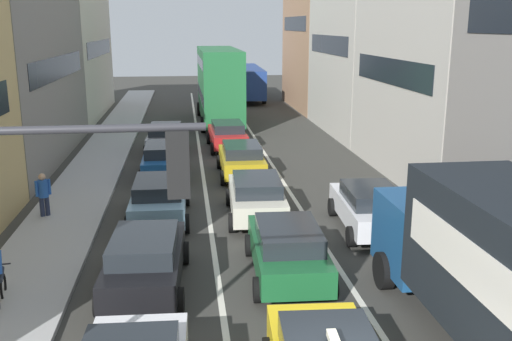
{
  "coord_description": "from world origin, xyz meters",
  "views": [
    {
      "loc": [
        -2.45,
        -7.5,
        6.6
      ],
      "look_at": [
        0.0,
        12.0,
        1.6
      ],
      "focal_mm": 40.28,
      "sensor_mm": 36.0,
      "label": 1
    }
  ],
  "objects_px": {
    "pedestrian_near_kerb": "(43,193)",
    "sedan_centre_lane_second": "(288,249)",
    "removalist_box_truck": "(494,260)",
    "sedan_right_lane_behind_truck": "(369,207)",
    "bus_far_queue_secondary": "(246,80)",
    "hatchback_centre_lane_third": "(256,196)",
    "sedan_left_lane_third": "(159,198)",
    "sedan_left_lane_fifth": "(166,137)",
    "wagon_left_lane_second": "(145,259)",
    "traffic_light_pole": "(26,257)",
    "bus_mid_queue_primary": "(219,82)",
    "sedan_left_lane_fourth": "(164,159)",
    "coupe_centre_lane_fourth": "(242,159)",
    "sedan_centre_lane_fifth": "(227,134)"
  },
  "relations": [
    {
      "from": "pedestrian_near_kerb",
      "to": "sedan_centre_lane_second",
      "type": "bearing_deg",
      "value": 22.1
    },
    {
      "from": "removalist_box_truck",
      "to": "sedan_right_lane_behind_truck",
      "type": "bearing_deg",
      "value": 1.83
    },
    {
      "from": "wagon_left_lane_second",
      "to": "bus_far_queue_secondary",
      "type": "xyz_separation_m",
      "value": [
        6.77,
        38.14,
        0.96
      ]
    },
    {
      "from": "sedan_right_lane_behind_truck",
      "to": "bus_mid_queue_primary",
      "type": "xyz_separation_m",
      "value": [
        -3.56,
        21.68,
        2.03
      ]
    },
    {
      "from": "traffic_light_pole",
      "to": "sedan_right_lane_behind_truck",
      "type": "bearing_deg",
      "value": 52.74
    },
    {
      "from": "hatchback_centre_lane_third",
      "to": "sedan_left_lane_fourth",
      "type": "height_order",
      "value": "same"
    },
    {
      "from": "coupe_centre_lane_fourth",
      "to": "sedan_left_lane_fourth",
      "type": "bearing_deg",
      "value": 82.96
    },
    {
      "from": "bus_mid_queue_primary",
      "to": "sedan_left_lane_fourth",
      "type": "bearing_deg",
      "value": 165.92
    },
    {
      "from": "sedan_right_lane_behind_truck",
      "to": "bus_far_queue_secondary",
      "type": "distance_m",
      "value": 34.66
    },
    {
      "from": "sedan_left_lane_fifth",
      "to": "pedestrian_near_kerb",
      "type": "xyz_separation_m",
      "value": [
        -3.89,
        -10.63,
        0.15
      ]
    },
    {
      "from": "traffic_light_pole",
      "to": "sedan_centre_lane_second",
      "type": "relative_size",
      "value": 1.26
    },
    {
      "from": "sedan_left_lane_fifth",
      "to": "bus_mid_queue_primary",
      "type": "height_order",
      "value": "bus_mid_queue_primary"
    },
    {
      "from": "wagon_left_lane_second",
      "to": "sedan_left_lane_third",
      "type": "xyz_separation_m",
      "value": [
        0.14,
        5.38,
        0.0
      ]
    },
    {
      "from": "hatchback_centre_lane_third",
      "to": "traffic_light_pole",
      "type": "bearing_deg",
      "value": 162.73
    },
    {
      "from": "coupe_centre_lane_fourth",
      "to": "pedestrian_near_kerb",
      "type": "relative_size",
      "value": 2.6
    },
    {
      "from": "traffic_light_pole",
      "to": "pedestrian_near_kerb",
      "type": "height_order",
      "value": "traffic_light_pole"
    },
    {
      "from": "traffic_light_pole",
      "to": "bus_mid_queue_primary",
      "type": "bearing_deg",
      "value": 82.23
    },
    {
      "from": "wagon_left_lane_second",
      "to": "traffic_light_pole",
      "type": "bearing_deg",
      "value": 175.54
    },
    {
      "from": "sedan_centre_lane_second",
      "to": "wagon_left_lane_second",
      "type": "xyz_separation_m",
      "value": [
        -3.73,
        -0.25,
        0.0
      ]
    },
    {
      "from": "pedestrian_near_kerb",
      "to": "coupe_centre_lane_fourth",
      "type": "bearing_deg",
      "value": 93.25
    },
    {
      "from": "sedan_left_lane_fourth",
      "to": "hatchback_centre_lane_third",
      "type": "bearing_deg",
      "value": -151.31
    },
    {
      "from": "sedan_left_lane_fifth",
      "to": "pedestrian_near_kerb",
      "type": "bearing_deg",
      "value": 162.07
    },
    {
      "from": "hatchback_centre_lane_third",
      "to": "pedestrian_near_kerb",
      "type": "relative_size",
      "value": 2.64
    },
    {
      "from": "traffic_light_pole",
      "to": "sedan_left_lane_fourth",
      "type": "height_order",
      "value": "traffic_light_pole"
    },
    {
      "from": "sedan_centre_lane_fifth",
      "to": "bus_far_queue_secondary",
      "type": "distance_m",
      "value": 21.52
    },
    {
      "from": "hatchback_centre_lane_third",
      "to": "bus_far_queue_secondary",
      "type": "distance_m",
      "value": 33.11
    },
    {
      "from": "pedestrian_near_kerb",
      "to": "removalist_box_truck",
      "type": "bearing_deg",
      "value": 17.93
    },
    {
      "from": "hatchback_centre_lane_third",
      "to": "sedan_right_lane_behind_truck",
      "type": "height_order",
      "value": "same"
    },
    {
      "from": "removalist_box_truck",
      "to": "wagon_left_lane_second",
      "type": "relative_size",
      "value": 1.76
    },
    {
      "from": "sedan_centre_lane_fifth",
      "to": "bus_mid_queue_primary",
      "type": "bearing_deg",
      "value": -2.26
    },
    {
      "from": "sedan_centre_lane_second",
      "to": "pedestrian_near_kerb",
      "type": "bearing_deg",
      "value": 55.5
    },
    {
      "from": "sedan_left_lane_third",
      "to": "sedan_left_lane_fourth",
      "type": "relative_size",
      "value": 1.0
    },
    {
      "from": "wagon_left_lane_second",
      "to": "hatchback_centre_lane_third",
      "type": "distance_m",
      "value": 6.28
    },
    {
      "from": "sedan_left_lane_fifth",
      "to": "bus_far_queue_secondary",
      "type": "distance_m",
      "value": 22.64
    },
    {
      "from": "bus_far_queue_secondary",
      "to": "hatchback_centre_lane_third",
      "type": "bearing_deg",
      "value": 175.78
    },
    {
      "from": "sedan_centre_lane_fifth",
      "to": "removalist_box_truck",
      "type": "bearing_deg",
      "value": -171.07
    },
    {
      "from": "sedan_right_lane_behind_truck",
      "to": "pedestrian_near_kerb",
      "type": "xyz_separation_m",
      "value": [
        -10.87,
        2.42,
        0.15
      ]
    },
    {
      "from": "sedan_left_lane_third",
      "to": "pedestrian_near_kerb",
      "type": "height_order",
      "value": "pedestrian_near_kerb"
    },
    {
      "from": "wagon_left_lane_second",
      "to": "sedan_left_lane_third",
      "type": "distance_m",
      "value": 5.38
    },
    {
      "from": "sedan_left_lane_third",
      "to": "sedan_left_lane_fifth",
      "type": "bearing_deg",
      "value": 1.13
    },
    {
      "from": "bus_mid_queue_primary",
      "to": "sedan_left_lane_third",
      "type": "bearing_deg",
      "value": 170.0
    },
    {
      "from": "sedan_left_lane_fifth",
      "to": "hatchback_centre_lane_third",
      "type": "bearing_deg",
      "value": -160.91
    },
    {
      "from": "sedan_left_lane_third",
      "to": "hatchback_centre_lane_third",
      "type": "bearing_deg",
      "value": -92.18
    },
    {
      "from": "removalist_box_truck",
      "to": "bus_far_queue_secondary",
      "type": "height_order",
      "value": "removalist_box_truck"
    },
    {
      "from": "traffic_light_pole",
      "to": "coupe_centre_lane_fourth",
      "type": "bearing_deg",
      "value": 75.99
    },
    {
      "from": "sedan_left_lane_third",
      "to": "sedan_left_lane_fifth",
      "type": "height_order",
      "value": "same"
    },
    {
      "from": "removalist_box_truck",
      "to": "sedan_right_lane_behind_truck",
      "type": "xyz_separation_m",
      "value": [
        -0.21,
        7.21,
        -1.18
      ]
    },
    {
      "from": "traffic_light_pole",
      "to": "hatchback_centre_lane_third",
      "type": "distance_m",
      "value": 13.28
    },
    {
      "from": "traffic_light_pole",
      "to": "sedan_left_lane_fourth",
      "type": "relative_size",
      "value": 1.28
    },
    {
      "from": "wagon_left_lane_second",
      "to": "pedestrian_near_kerb",
      "type": "distance_m",
      "value": 7.04
    }
  ]
}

